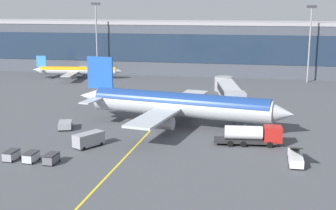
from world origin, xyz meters
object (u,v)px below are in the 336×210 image
object	(u,v)px
crew_van	(88,139)
baggage_cart_1	(31,157)
belt_loader	(296,157)
main_airliner	(179,104)
commuter_jet_far	(77,71)
fuel_tanker	(252,135)
pushback_tug	(65,125)
baggage_cart_2	(51,158)
baggage_cart_0	(11,155)

from	to	relation	value
crew_van	baggage_cart_1	bearing A→B (deg)	-123.95
belt_loader	baggage_cart_1	xyz separation A→B (m)	(-37.61, -6.42, -0.21)
belt_loader	main_airliner	bearing A→B (deg)	139.44
baggage_cart_1	commuter_jet_far	bearing A→B (deg)	106.75
baggage_cart_1	fuel_tanker	bearing A→B (deg)	24.44
main_airliner	crew_van	bearing A→B (deg)	-128.68
pushback_tug	main_airliner	bearing A→B (deg)	16.07
crew_van	fuel_tanker	bearing A→B (deg)	12.96
baggage_cart_2	commuter_jet_far	bearing A→B (deg)	108.98
belt_loader	commuter_jet_far	xyz separation A→B (m)	(-59.61, 66.70, 1.46)
baggage_cart_0	commuter_jet_far	bearing A→B (deg)	104.46
baggage_cart_1	main_airliner	bearing A→B (deg)	52.94
pushback_tug	baggage_cart_1	xyz separation A→B (m)	(2.30, -17.68, -0.07)
belt_loader	baggage_cart_2	xyz separation A→B (m)	(-34.41, -6.57, -0.21)
crew_van	baggage_cart_0	xyz separation A→B (m)	(-8.81, -8.18, -0.53)
baggage_cart_2	pushback_tug	bearing A→B (deg)	107.13
baggage_cart_0	baggage_cart_2	world-z (taller)	same
main_airliner	pushback_tug	size ratio (longest dim) A/B	9.64
main_airliner	pushback_tug	distance (m)	21.10
belt_loader	baggage_cart_1	bearing A→B (deg)	-170.32
baggage_cart_1	baggage_cart_2	xyz separation A→B (m)	(3.20, -0.15, 0.00)
baggage_cart_2	crew_van	bearing A→B (deg)	74.12
belt_loader	commuter_jet_far	bearing A→B (deg)	131.79
main_airliner	baggage_cart_2	bearing A→B (deg)	-121.59
belt_loader	crew_van	xyz separation A→B (m)	(-32.00, 1.92, 0.32)
commuter_jet_far	baggage_cart_2	bearing A→B (deg)	-71.02
crew_van	baggage_cart_1	size ratio (longest dim) A/B	1.97
fuel_tanker	baggage_cart_0	distance (m)	37.36
belt_loader	baggage_cart_0	bearing A→B (deg)	-171.27
main_airliner	commuter_jet_far	world-z (taller)	main_airliner
main_airliner	baggage_cart_1	distance (m)	29.58
main_airliner	commuter_jet_far	xyz separation A→B (m)	(-39.71, 49.67, -1.78)
fuel_tanker	main_airliner	bearing A→B (deg)	146.12
commuter_jet_far	fuel_tanker	bearing A→B (deg)	-47.79
baggage_cart_0	baggage_cart_2	size ratio (longest dim) A/B	1.00
main_airliner	pushback_tug	world-z (taller)	main_airliner
pushback_tug	fuel_tanker	bearing A→B (deg)	-5.80
main_airliner	baggage_cart_2	size ratio (longest dim) A/B	15.34
baggage_cart_0	baggage_cart_1	xyz separation A→B (m)	(3.20, -0.15, 0.00)
fuel_tanker	baggage_cart_0	world-z (taller)	fuel_tanker
baggage_cart_0	baggage_cart_2	distance (m)	6.40
fuel_tanker	belt_loader	world-z (taller)	belt_loader
pushback_tug	commuter_jet_far	world-z (taller)	commuter_jet_far
pushback_tug	commuter_jet_far	distance (m)	58.85
pushback_tug	commuter_jet_far	size ratio (longest dim) A/B	0.16
main_airliner	baggage_cart_1	bearing A→B (deg)	-127.06
baggage_cart_0	baggage_cart_2	xyz separation A→B (m)	(6.39, -0.30, 0.00)
crew_van	baggage_cart_0	distance (m)	12.03
main_airliner	crew_van	distance (m)	19.58
fuel_tanker	commuter_jet_far	xyz separation A→B (m)	(-53.39, 58.85, 0.70)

